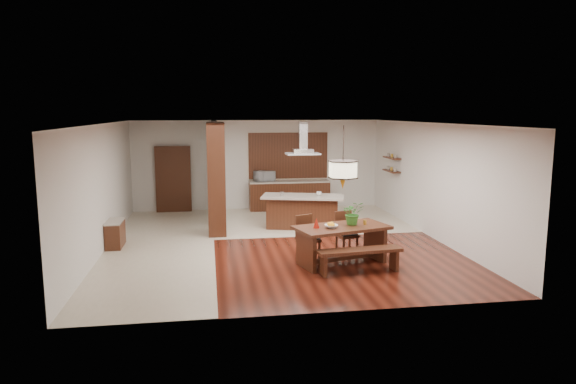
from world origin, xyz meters
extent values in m
plane|color=#361109|center=(0.00, 0.00, 0.00)|extent=(9.00, 9.00, 0.00)
cube|color=white|center=(0.00, 0.00, 2.90)|extent=(8.00, 9.00, 0.04)
cube|color=silver|center=(0.00, 4.50, 1.45)|extent=(8.00, 0.04, 2.90)
cube|color=silver|center=(0.00, -4.50, 1.45)|extent=(8.00, 0.04, 2.90)
cube|color=silver|center=(-4.00, 0.00, 1.45)|extent=(0.04, 9.00, 2.90)
cube|color=silver|center=(4.00, 0.00, 1.45)|extent=(0.04, 9.00, 2.90)
cube|color=beige|center=(-2.75, 0.00, 0.01)|extent=(2.50, 9.00, 0.01)
cube|color=beige|center=(1.25, 2.50, 0.01)|extent=(5.50, 4.00, 0.01)
cube|color=#441F11|center=(0.00, 0.00, 2.88)|extent=(8.00, 9.00, 0.02)
cube|color=#32180E|center=(-1.40, 1.20, 1.45)|extent=(0.45, 1.00, 2.90)
cube|color=silver|center=(-1.40, 3.30, 1.45)|extent=(0.18, 2.40, 2.90)
cube|color=#32180E|center=(-3.81, 0.20, 0.32)|extent=(0.37, 0.88, 0.63)
cube|color=#32180E|center=(-2.70, 4.40, 1.05)|extent=(1.10, 0.20, 2.10)
cube|color=#32180E|center=(1.00, 4.20, 0.45)|extent=(2.60, 0.60, 0.90)
cube|color=#B7ADA0|center=(1.00, 4.20, 0.92)|extent=(2.60, 0.62, 0.05)
cube|color=#9C622E|center=(1.00, 4.46, 1.75)|extent=(2.60, 0.08, 1.50)
cube|color=#32180E|center=(3.87, 2.60, 1.40)|extent=(0.26, 0.90, 0.04)
cube|color=#32180E|center=(3.87, 2.60, 1.80)|extent=(0.26, 0.90, 0.04)
cube|color=#32180E|center=(1.14, -1.92, 0.77)|extent=(2.12, 1.45, 0.06)
cube|color=#32180E|center=(0.34, -2.15, 0.37)|extent=(0.29, 0.77, 0.74)
cube|color=#32180E|center=(1.95, -1.69, 0.37)|extent=(0.29, 0.77, 0.74)
imported|color=#327627|center=(1.40, -1.83, 1.06)|extent=(0.47, 0.41, 0.50)
imported|color=beige|center=(0.88, -2.05, 0.84)|extent=(0.28, 0.28, 0.07)
cone|color=#9D170B|center=(0.58, -2.00, 0.91)|extent=(0.17, 0.17, 0.21)
cylinder|color=gold|center=(1.67, -1.85, 0.86)|extent=(0.08, 0.08, 0.10)
cube|color=#32180E|center=(0.94, 1.47, 0.43)|extent=(2.04, 1.20, 0.86)
cube|color=#B7ADA0|center=(0.94, 1.42, 0.89)|extent=(2.38, 1.51, 0.05)
imported|color=white|center=(1.37, 1.37, 0.97)|extent=(0.18, 0.18, 0.11)
imported|color=silver|center=(0.19, 4.22, 1.12)|extent=(0.71, 0.60, 0.33)
camera|label=1|loc=(-1.60, -12.11, 3.18)|focal=32.00mm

